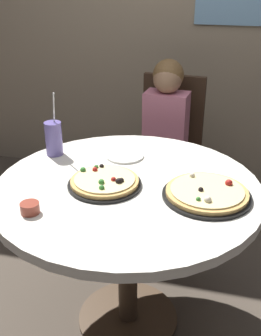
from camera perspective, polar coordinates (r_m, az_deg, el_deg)
ground_plane at (r=2.14m, az=-0.36°, el=-20.22°), size 8.00×8.00×0.00m
dining_table at (r=1.74m, az=-0.41°, el=-5.48°), size 1.10×1.10×0.75m
chair_wooden at (r=2.69m, az=5.36°, el=3.62°), size 0.43×0.43×0.95m
diner_child at (r=2.54m, az=4.37°, el=1.18°), size 0.28×0.42×1.08m
pizza_veggie at (r=1.67m, az=-3.62°, el=-1.97°), size 0.30×0.30×0.05m
pizza_cheese at (r=1.61m, az=10.59°, el=-3.48°), size 0.35×0.35×0.05m
soda_cup at (r=1.96m, az=-10.65°, el=4.08°), size 0.08×0.08×0.31m
sauce_bowl at (r=1.53m, az=-13.84°, el=-5.43°), size 0.07×0.07×0.04m
plate_small at (r=1.93m, az=-0.81°, el=1.75°), size 0.18×0.18×0.01m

